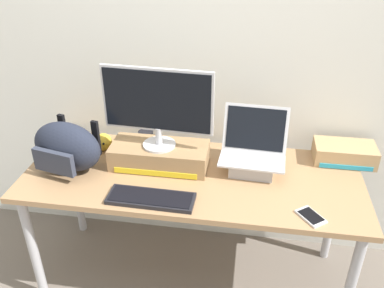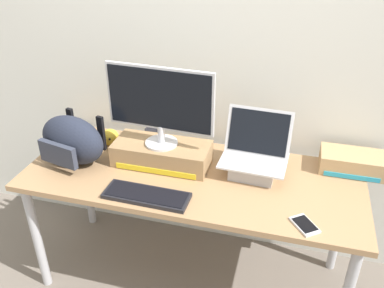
# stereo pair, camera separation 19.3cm
# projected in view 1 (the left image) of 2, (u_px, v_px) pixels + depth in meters

# --- Properties ---
(ground_plane) EXTENTS (20.00, 20.00, 0.00)m
(ground_plane) POSITION_uv_depth(u_px,v_px,m) (192.00, 274.00, 2.49)
(ground_plane) COLOR #70665B
(back_wall) EXTENTS (7.00, 0.10, 2.60)m
(back_wall) POSITION_uv_depth(u_px,v_px,m) (205.00, 42.00, 2.22)
(back_wall) COLOR silver
(back_wall) RESTS_ON ground
(desk) EXTENTS (1.74, 0.69, 0.73)m
(desk) POSITION_uv_depth(u_px,v_px,m) (192.00, 186.00, 2.16)
(desk) COLOR #A87F56
(desk) RESTS_ON ground
(toner_box_yellow) EXTENTS (0.51, 0.23, 0.12)m
(toner_box_yellow) POSITION_uv_depth(u_px,v_px,m) (160.00, 155.00, 2.17)
(toner_box_yellow) COLOR #9E7A51
(toner_box_yellow) RESTS_ON desk
(desktop_monitor) EXTENTS (0.56, 0.17, 0.42)m
(desktop_monitor) POSITION_uv_depth(u_px,v_px,m) (157.00, 105.00, 2.02)
(desktop_monitor) COLOR silver
(desktop_monitor) RESTS_ON toner_box_yellow
(open_laptop) EXTENTS (0.34, 0.27, 0.32)m
(open_laptop) POSITION_uv_depth(u_px,v_px,m) (252.00, 158.00, 2.13)
(open_laptop) COLOR #ADADB2
(open_laptop) RESTS_ON desk
(external_keyboard) EXTENTS (0.41, 0.15, 0.02)m
(external_keyboard) POSITION_uv_depth(u_px,v_px,m) (151.00, 198.00, 1.93)
(external_keyboard) COLOR black
(external_keyboard) RESTS_ON desk
(messenger_backpack) EXTENTS (0.41, 0.30, 0.26)m
(messenger_backpack) POSITION_uv_depth(u_px,v_px,m) (67.00, 147.00, 2.10)
(messenger_backpack) COLOR #232838
(messenger_backpack) RESTS_ON desk
(coffee_mug) EXTENTS (0.13, 0.09, 0.09)m
(coffee_mug) POSITION_uv_depth(u_px,v_px,m) (147.00, 138.00, 2.36)
(coffee_mug) COLOR black
(coffee_mug) RESTS_ON desk
(cell_phone) EXTENTS (0.14, 0.15, 0.01)m
(cell_phone) POSITION_uv_depth(u_px,v_px,m) (311.00, 216.00, 1.82)
(cell_phone) COLOR silver
(cell_phone) RESTS_ON desk
(plush_toy) EXTENTS (0.10, 0.10, 0.10)m
(plush_toy) POSITION_uv_depth(u_px,v_px,m) (103.00, 142.00, 2.31)
(plush_toy) COLOR gold
(plush_toy) RESTS_ON desk
(toner_box_cyan) EXTENTS (0.32, 0.18, 0.10)m
(toner_box_cyan) POSITION_uv_depth(u_px,v_px,m) (344.00, 153.00, 2.21)
(toner_box_cyan) COLOR tan
(toner_box_cyan) RESTS_ON desk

